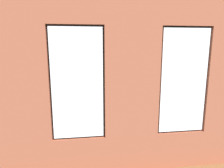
% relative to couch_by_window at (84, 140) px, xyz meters
% --- Properties ---
extents(ground_plane, '(7.01, 6.31, 0.10)m').
position_rel_couch_by_window_xyz_m(ground_plane, '(-0.86, -2.13, -0.38)').
color(ground_plane, brown).
extents(brick_wall_with_windows, '(6.41, 0.30, 3.10)m').
position_rel_couch_by_window_xyz_m(brick_wall_with_windows, '(-0.86, 0.65, 1.20)').
color(brick_wall_with_windows, '#9E5138').
rests_on(brick_wall_with_windows, ground_plane).
extents(couch_by_window, '(2.06, 0.87, 0.80)m').
position_rel_couch_by_window_xyz_m(couch_by_window, '(0.00, 0.00, 0.00)').
color(couch_by_window, black).
rests_on(couch_by_window, ground_plane).
extents(couch_left, '(0.94, 2.09, 0.80)m').
position_rel_couch_by_window_xyz_m(couch_left, '(-3.36, -1.46, 0.00)').
color(couch_left, black).
rests_on(couch_left, ground_plane).
extents(coffee_table, '(1.27, 0.88, 0.44)m').
position_rel_couch_by_window_xyz_m(coffee_table, '(-0.80, -2.10, 0.06)').
color(coffee_table, olive).
rests_on(coffee_table, ground_plane).
extents(cup_ceramic, '(0.09, 0.09, 0.10)m').
position_rel_couch_by_window_xyz_m(cup_ceramic, '(-0.64, -2.21, 0.16)').
color(cup_ceramic, '#33567F').
rests_on(cup_ceramic, coffee_table).
extents(table_plant_small, '(0.15, 0.15, 0.24)m').
position_rel_couch_by_window_xyz_m(table_plant_small, '(-1.14, -2.25, 0.24)').
color(table_plant_small, '#47423D').
rests_on(table_plant_small, coffee_table).
extents(remote_black, '(0.17, 0.12, 0.02)m').
position_rel_couch_by_window_xyz_m(remote_black, '(-0.41, -1.96, 0.12)').
color(remote_black, black).
rests_on(remote_black, coffee_table).
extents(remote_silver, '(0.17, 0.14, 0.02)m').
position_rel_couch_by_window_xyz_m(remote_silver, '(-0.89, -1.96, 0.12)').
color(remote_silver, '#B2B2B7').
rests_on(remote_silver, coffee_table).
extents(media_console, '(0.97, 0.42, 0.51)m').
position_rel_couch_by_window_xyz_m(media_console, '(2.00, -2.23, -0.08)').
color(media_console, black).
rests_on(media_console, ground_plane).
extents(tv_flatscreen, '(1.01, 0.20, 0.67)m').
position_rel_couch_by_window_xyz_m(tv_flatscreen, '(2.00, -2.23, 0.51)').
color(tv_flatscreen, black).
rests_on(tv_flatscreen, media_console).
extents(papasan_chair, '(1.03, 1.03, 0.66)m').
position_rel_couch_by_window_xyz_m(papasan_chair, '(-0.85, -3.99, 0.10)').
color(papasan_chair, olive).
rests_on(papasan_chair, ground_plane).
extents(potted_plant_by_left_couch, '(0.23, 0.23, 0.50)m').
position_rel_couch_by_window_xyz_m(potted_plant_by_left_couch, '(-2.96, -2.94, 0.00)').
color(potted_plant_by_left_couch, brown).
rests_on(potted_plant_by_left_couch, ground_plane).
extents(potted_plant_corner_near_left, '(0.72, 0.87, 1.07)m').
position_rel_couch_by_window_xyz_m(potted_plant_corner_near_left, '(-3.51, -4.29, 0.19)').
color(potted_plant_corner_near_left, '#47423D').
rests_on(potted_plant_corner_near_left, ground_plane).
extents(potted_plant_mid_room_small, '(0.36, 0.36, 0.54)m').
position_rel_couch_by_window_xyz_m(potted_plant_mid_room_small, '(-1.43, -3.06, 0.04)').
color(potted_plant_mid_room_small, gray).
rests_on(potted_plant_mid_room_small, ground_plane).
extents(potted_plant_foreground_right, '(1.01, 0.90, 1.24)m').
position_rel_couch_by_window_xyz_m(potted_plant_foreground_right, '(1.69, -4.22, 0.34)').
color(potted_plant_foreground_right, beige).
rests_on(potted_plant_foreground_right, ground_plane).
extents(potted_plant_between_couches, '(0.82, 0.96, 1.49)m').
position_rel_couch_by_window_xyz_m(potted_plant_between_couches, '(-1.48, -0.05, 0.55)').
color(potted_plant_between_couches, '#47423D').
rests_on(potted_plant_between_couches, ground_plane).
extents(potted_plant_near_tv, '(0.70, 0.76, 1.33)m').
position_rel_couch_by_window_xyz_m(potted_plant_near_tv, '(1.44, -1.29, 0.27)').
color(potted_plant_near_tv, brown).
rests_on(potted_plant_near_tv, ground_plane).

